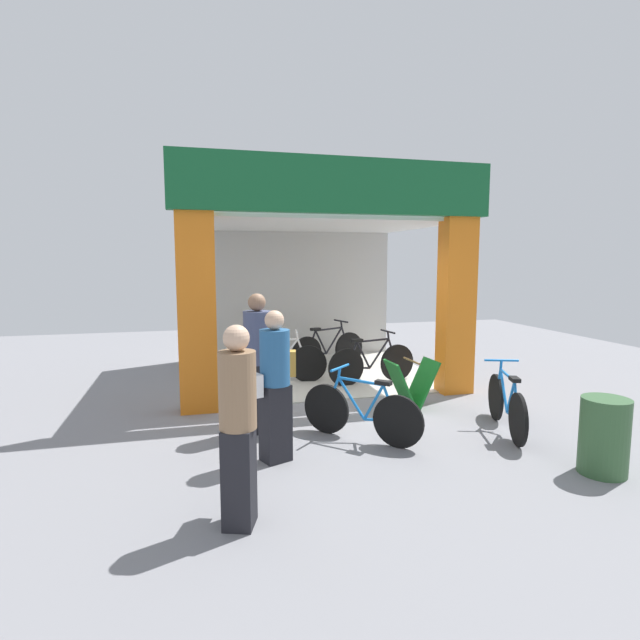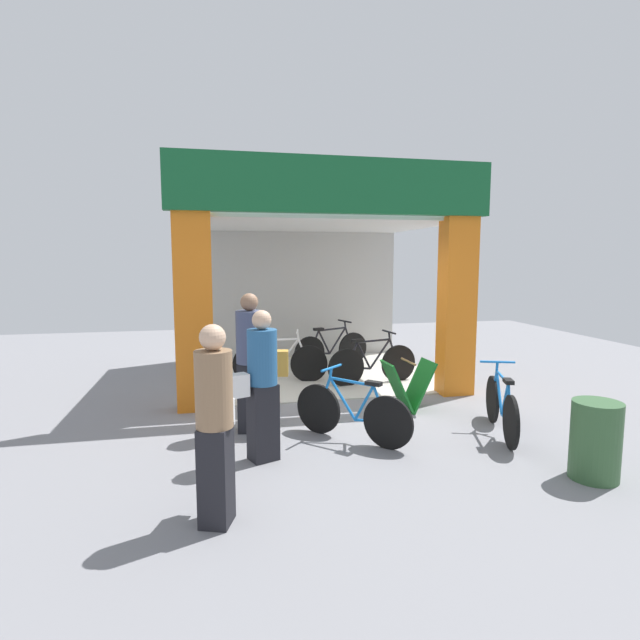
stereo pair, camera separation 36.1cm
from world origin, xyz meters
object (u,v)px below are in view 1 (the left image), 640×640
sandwich_board_sign (411,385)px  pedestrian_0 (274,385)px  pedestrian_1 (238,425)px  trash_bin (604,436)px  bicycle_inside_0 (372,363)px  bicycle_inside_1 (279,362)px  bicycle_inside_2 (328,349)px  pedestrian_2 (260,361)px  bicycle_parked_1 (506,405)px  bicycle_parked_0 (361,412)px

sandwich_board_sign → pedestrian_0: 2.67m
pedestrian_1 → trash_bin: pedestrian_1 is taller
bicycle_inside_0 → trash_bin: bearing=-76.8°
bicycle_inside_1 → bicycle_inside_2: bicycle_inside_2 is taller
sandwich_board_sign → pedestrian_2: 2.36m
bicycle_inside_0 → bicycle_inside_2: bearing=104.0°
bicycle_inside_2 → trash_bin: bearing=-76.6°
pedestrian_0 → bicycle_inside_0: bearing=52.8°
bicycle_inside_0 → sandwich_board_sign: (0.02, -1.56, -0.00)m
bicycle_inside_1 → pedestrian_1: bearing=-103.9°
bicycle_inside_2 → pedestrian_0: (-1.85, -4.43, 0.47)m
bicycle_inside_0 → bicycle_inside_1: size_ratio=1.00×
bicycle_parked_1 → bicycle_inside_0: bearing=105.6°
bicycle_parked_1 → pedestrian_2: size_ratio=0.86×
bicycle_inside_1 → trash_bin: (2.53, -4.56, 0.02)m
bicycle_inside_2 → sandwich_board_sign: (0.40, -3.07, -0.01)m
pedestrian_1 → pedestrian_2: 2.23m
bicycle_inside_0 → pedestrian_0: 3.70m
bicycle_parked_0 → pedestrian_0: (-1.12, -0.35, 0.49)m
trash_bin → bicycle_inside_1: bearing=119.0°
bicycle_inside_0 → bicycle_inside_1: 1.63m
pedestrian_0 → pedestrian_2: size_ratio=0.93×
bicycle_parked_0 → pedestrian_0: bearing=-162.4°
bicycle_inside_0 → pedestrian_2: size_ratio=0.95×
bicycle_inside_0 → sandwich_board_sign: bicycle_inside_0 is taller
bicycle_parked_1 → bicycle_inside_2: bearing=105.0°
bicycle_parked_1 → pedestrian_1: pedestrian_1 is taller
bicycle_inside_1 → pedestrian_2: bearing=-105.2°
pedestrian_0 → trash_bin: (3.18, -1.17, -0.45)m
bicycle_inside_1 → bicycle_parked_1: (2.34, -3.22, -0.02)m
bicycle_parked_0 → pedestrian_0: size_ratio=0.71×
pedestrian_0 → pedestrian_1: 1.33m
trash_bin → bicycle_parked_0: bearing=143.6°
bicycle_inside_1 → bicycle_inside_2: (1.19, 1.04, 0.00)m
bicycle_inside_2 → pedestrian_2: (-1.86, -3.50, 0.54)m
bicycle_parked_1 → bicycle_inside_1: bearing=125.9°
bicycle_parked_1 → sandwich_board_sign: 1.41m
bicycle_parked_0 → sandwich_board_sign: 1.51m
bicycle_parked_0 → pedestrian_1: pedestrian_1 is taller
bicycle_inside_0 → bicycle_inside_1: bicycle_inside_1 is taller
bicycle_inside_2 → sandwich_board_sign: bicycle_inside_2 is taller
bicycle_parked_0 → trash_bin: bicycle_parked_0 is taller
sandwich_board_sign → pedestrian_1: pedestrian_1 is taller
sandwich_board_sign → bicycle_inside_0: bearing=90.7°
bicycle_inside_0 → trash_bin: size_ratio=2.12×
bicycle_inside_2 → bicycle_parked_1: 4.41m
sandwich_board_sign → pedestrian_2: (-2.25, -0.43, 0.55)m
bicycle_inside_2 → bicycle_parked_0: (-0.73, -4.08, -0.02)m
bicycle_inside_0 → pedestrian_2: 3.04m
bicycle_inside_2 → trash_bin: (1.34, -5.60, 0.02)m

